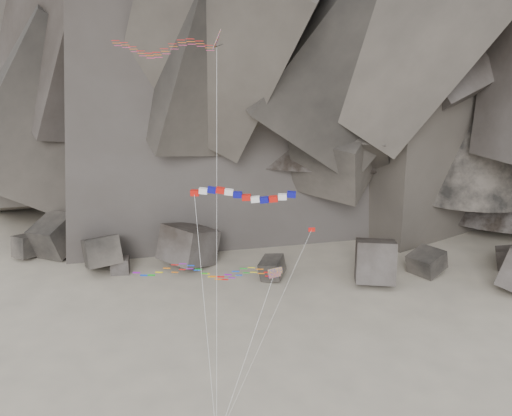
# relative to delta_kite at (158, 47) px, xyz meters

# --- Properties ---
(ground) EXTENTS (260.00, 260.00, 0.00)m
(ground) POSITION_rel_delta_kite_xyz_m (8.76, -6.16, -33.15)
(ground) COLOR #A89C87
(ground) RESTS_ON ground
(boulder_field) EXTENTS (79.15, 15.16, 7.24)m
(boulder_field) POSITION_rel_delta_kite_xyz_m (3.83, 26.02, -30.75)
(boulder_field) COLOR #47423F
(boulder_field) RESTS_ON ground
(delta_kite) EXTENTS (11.97, 12.53, 33.25)m
(delta_kite) POSITION_rel_delta_kite_xyz_m (0.00, 0.00, 0.00)
(delta_kite) COLOR red
(delta_kite) RESTS_ON ground
(banner_kite) EXTENTS (8.90, 7.07, 20.54)m
(banner_kite) POSITION_rel_delta_kite_xyz_m (8.29, -5.38, -11.77)
(banner_kite) COLOR red
(banner_kite) RESTS_ON ground
(parafoil_kite) EXTENTS (13.43, 6.76, 13.61)m
(parafoil_kite) POSITION_rel_delta_kite_xyz_m (4.59, -5.97, -18.57)
(parafoil_kite) COLOR #E9AD0C
(parafoil_kite) RESTS_ON ground
(pennant_kite) EXTENTS (7.34, 8.61, 16.55)m
(pennant_kite) POSITION_rel_delta_kite_xyz_m (12.72, -4.89, -18.34)
(pennant_kite) COLOR red
(pennant_kite) RESTS_ON ground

